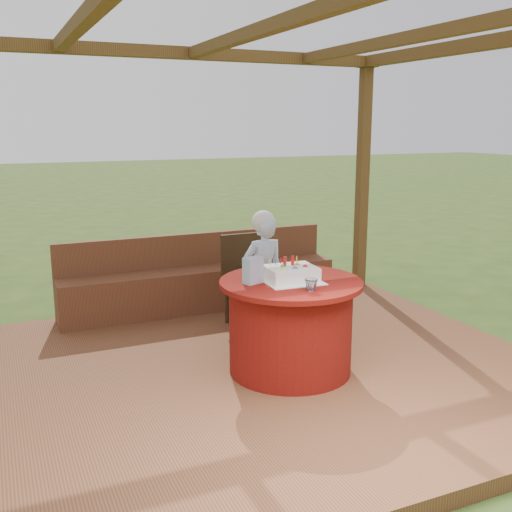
{
  "coord_description": "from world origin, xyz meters",
  "views": [
    {
      "loc": [
        -1.98,
        -4.22,
        2.09
      ],
      "look_at": [
        0.0,
        0.25,
        1.0
      ],
      "focal_mm": 42.0,
      "sensor_mm": 36.0,
      "label": 1
    }
  ],
  "objects_px": {
    "bench": "(201,285)",
    "birthday_cake": "(291,274)",
    "chair": "(247,275)",
    "gift_bag": "(253,270)",
    "drinking_glass": "(311,285)",
    "elderly_woman": "(263,272)",
    "table": "(290,325)"
  },
  "relations": [
    {
      "from": "bench",
      "to": "birthday_cake",
      "type": "bearing_deg",
      "value": -86.61
    },
    {
      "from": "chair",
      "to": "gift_bag",
      "type": "bearing_deg",
      "value": -111.01
    },
    {
      "from": "bench",
      "to": "drinking_glass",
      "type": "bearing_deg",
      "value": -86.98
    },
    {
      "from": "elderly_woman",
      "to": "drinking_glass",
      "type": "xyz_separation_m",
      "value": [
        -0.16,
        -1.19,
        0.2
      ]
    },
    {
      "from": "bench",
      "to": "chair",
      "type": "relative_size",
      "value": 3.34
    },
    {
      "from": "chair",
      "to": "birthday_cake",
      "type": "height_order",
      "value": "birthday_cake"
    },
    {
      "from": "birthday_cake",
      "to": "drinking_glass",
      "type": "xyz_separation_m",
      "value": [
        0.0,
        -0.32,
        -0.01
      ]
    },
    {
      "from": "table",
      "to": "birthday_cake",
      "type": "height_order",
      "value": "birthday_cake"
    },
    {
      "from": "bench",
      "to": "elderly_woman",
      "type": "distance_m",
      "value": 1.11
    },
    {
      "from": "bench",
      "to": "chair",
      "type": "bearing_deg",
      "value": -69.18
    },
    {
      "from": "elderly_woman",
      "to": "bench",
      "type": "bearing_deg",
      "value": 105.06
    },
    {
      "from": "table",
      "to": "elderly_woman",
      "type": "xyz_separation_m",
      "value": [
        0.16,
        0.87,
        0.22
      ]
    },
    {
      "from": "bench",
      "to": "chair",
      "type": "distance_m",
      "value": 0.76
    },
    {
      "from": "birthday_cake",
      "to": "drinking_glass",
      "type": "relative_size",
      "value": 4.74
    },
    {
      "from": "elderly_woman",
      "to": "drinking_glass",
      "type": "relative_size",
      "value": 12.22
    },
    {
      "from": "bench",
      "to": "table",
      "type": "distance_m",
      "value": 1.89
    },
    {
      "from": "bench",
      "to": "birthday_cake",
      "type": "distance_m",
      "value": 1.97
    },
    {
      "from": "birthday_cake",
      "to": "chair",
      "type": "bearing_deg",
      "value": 83.2
    },
    {
      "from": "birthday_cake",
      "to": "elderly_woman",
      "type": "bearing_deg",
      "value": 79.58
    },
    {
      "from": "table",
      "to": "gift_bag",
      "type": "xyz_separation_m",
      "value": [
        -0.31,
        0.05,
        0.47
      ]
    },
    {
      "from": "chair",
      "to": "gift_bag",
      "type": "height_order",
      "value": "gift_bag"
    },
    {
      "from": "bench",
      "to": "chair",
      "type": "height_order",
      "value": "chair"
    },
    {
      "from": "table",
      "to": "drinking_glass",
      "type": "distance_m",
      "value": 0.53
    },
    {
      "from": "chair",
      "to": "elderly_woman",
      "type": "height_order",
      "value": "elderly_woman"
    },
    {
      "from": "bench",
      "to": "elderly_woman",
      "type": "relative_size",
      "value": 2.52
    },
    {
      "from": "table",
      "to": "drinking_glass",
      "type": "bearing_deg",
      "value": -90.3
    },
    {
      "from": "elderly_woman",
      "to": "drinking_glass",
      "type": "height_order",
      "value": "elderly_woman"
    },
    {
      "from": "drinking_glass",
      "to": "chair",
      "type": "bearing_deg",
      "value": 84.76
    },
    {
      "from": "chair",
      "to": "elderly_woman",
      "type": "relative_size",
      "value": 0.75
    },
    {
      "from": "elderly_woman",
      "to": "birthday_cake",
      "type": "relative_size",
      "value": 2.58
    },
    {
      "from": "bench",
      "to": "drinking_glass",
      "type": "distance_m",
      "value": 2.28
    },
    {
      "from": "elderly_woman",
      "to": "gift_bag",
      "type": "distance_m",
      "value": 0.97
    }
  ]
}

